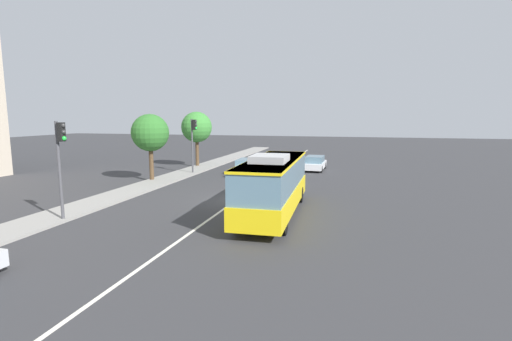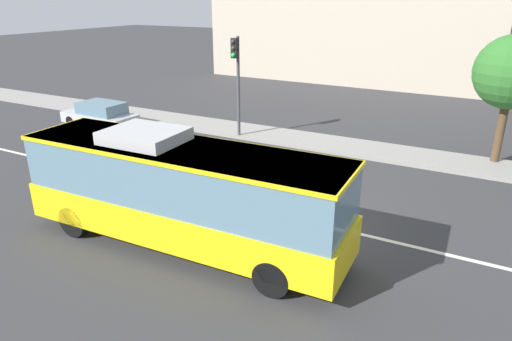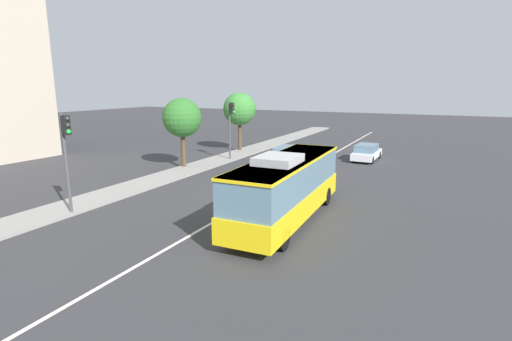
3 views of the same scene
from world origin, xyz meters
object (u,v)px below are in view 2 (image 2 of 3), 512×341
transit_bus (181,189)px  traffic_light_near_corner (237,70)px  street_tree_kerbside_centre (512,73)px  sedan_silver (101,115)px

transit_bus → traffic_light_near_corner: (-4.08, 10.20, 1.75)m
traffic_light_near_corner → street_tree_kerbside_centre: 12.33m
sedan_silver → street_tree_kerbside_centre: (20.09, 3.89, 3.33)m
sedan_silver → street_tree_kerbside_centre: bearing=-167.3°
transit_bus → traffic_light_near_corner: 11.12m
transit_bus → street_tree_kerbside_centre: street_tree_kerbside_centre is taller
transit_bus → traffic_light_near_corner: size_ratio=1.94×
sedan_silver → street_tree_kerbside_centre: street_tree_kerbside_centre is taller
traffic_light_near_corner → street_tree_kerbside_centre: size_ratio=0.92×
sedan_silver → traffic_light_near_corner: size_ratio=0.88×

